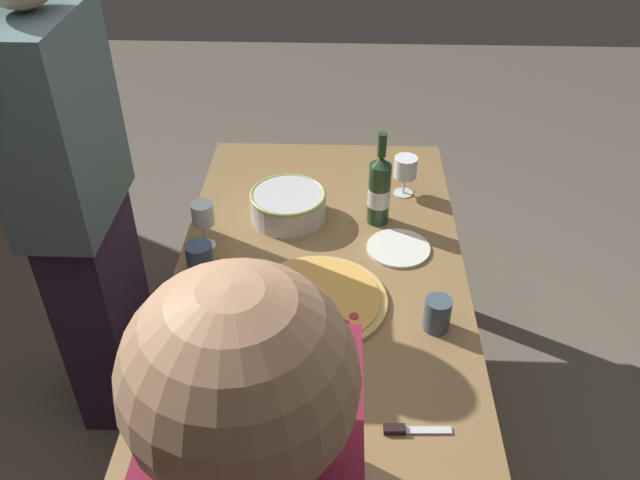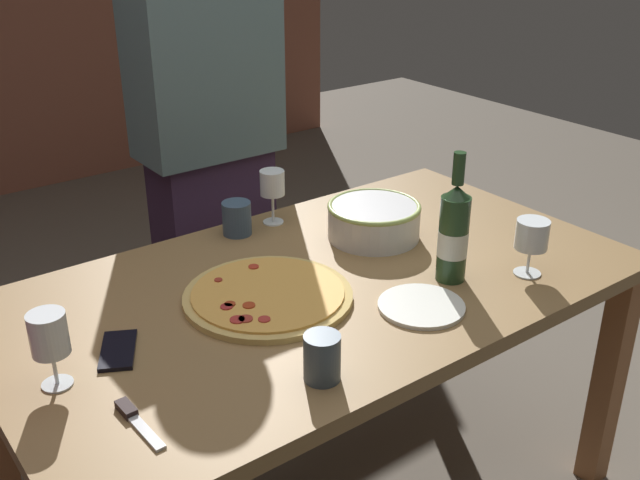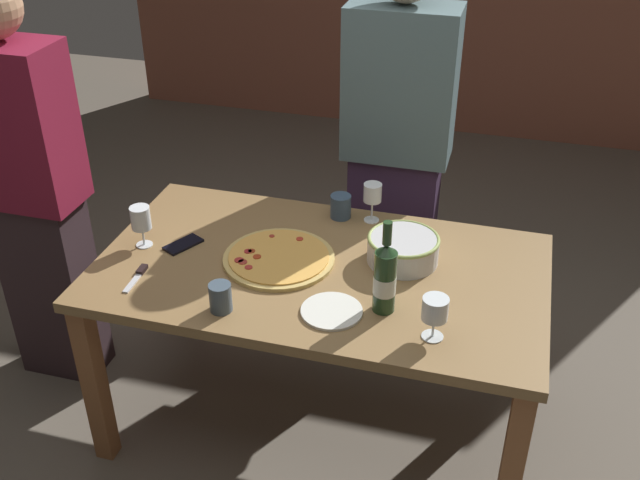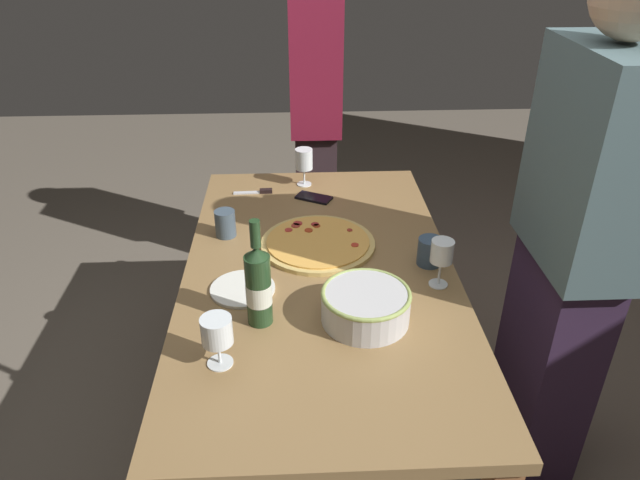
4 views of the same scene
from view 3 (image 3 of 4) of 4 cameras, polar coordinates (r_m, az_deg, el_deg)
The scene contains 15 objects.
ground_plane at distance 3.13m, azimuth 0.00°, elevation -13.55°, with size 8.00×8.00×0.00m, color #665D50.
dining_table at distance 2.71m, azimuth 0.00°, elevation -3.71°, with size 1.60×0.90×0.75m.
pizza at distance 2.68m, azimuth -3.21°, elevation -1.42°, with size 0.41×0.41×0.02m.
serving_bowl at distance 2.67m, azimuth 6.41°, elevation -0.62°, with size 0.26×0.26×0.10m.
wine_bottle at distance 2.38m, azimuth 5.01°, elevation -2.88°, with size 0.07×0.07×0.33m.
wine_glass_near_pizza at distance 2.80m, azimuth -13.62°, elevation 1.59°, with size 0.07×0.07×0.16m.
wine_glass_by_bottle at distance 2.30m, azimuth 8.83°, elevation -5.32°, with size 0.08×0.08×0.15m.
wine_glass_far_left at distance 2.88m, azimuth 4.06°, elevation 3.49°, with size 0.07×0.07×0.16m.
cup_amber at distance 2.94m, azimuth 1.60°, elevation 2.60°, with size 0.08×0.08×0.10m, color #384E66.
cup_ceramic at distance 2.44m, azimuth -7.66°, elevation -4.40°, with size 0.07×0.07×0.10m, color #415160.
side_plate at distance 2.43m, azimuth 0.90°, elevation -5.49°, with size 0.20×0.20×0.01m, color white.
cell_phone at distance 2.82m, azimuth -10.48°, elevation -0.34°, with size 0.07×0.14×0.01m, color black.
pizza_knife at distance 2.68m, azimuth -13.80°, elevation -2.63°, with size 0.03×0.16×0.02m.
person_host at distance 3.23m, azimuth 5.91°, elevation 6.91°, with size 0.45×0.24×1.73m.
person_guest_left at distance 3.10m, azimuth -21.28°, elevation 3.37°, with size 0.40×0.24×1.69m.
Camera 3 is at (0.59, -2.13, 2.22)m, focal length 41.63 mm.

